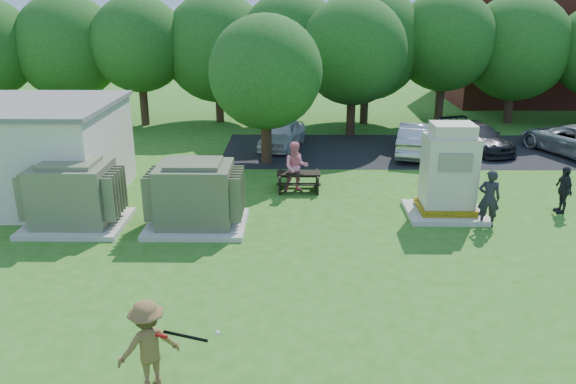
{
  "coord_description": "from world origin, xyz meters",
  "views": [
    {
      "loc": [
        0.19,
        -11.37,
        6.69
      ],
      "look_at": [
        0.0,
        4.0,
        1.3
      ],
      "focal_mm": 35.0,
      "sensor_mm": 36.0,
      "label": 1
    }
  ],
  "objects_px": {
    "generator_cabinet": "(448,176)",
    "car_white": "(282,134)",
    "transformer_left": "(73,196)",
    "car_silver_a": "(417,138)",
    "transformer_right": "(195,196)",
    "person_walking_right": "(563,190)",
    "picnic_table": "(299,179)",
    "person_at_picnic": "(296,167)",
    "car_silver_b": "(573,139)",
    "person_by_generator": "(489,198)",
    "car_dark": "(477,137)",
    "batter": "(148,345)"
  },
  "relations": [
    {
      "from": "generator_cabinet",
      "to": "picnic_table",
      "type": "xyz_separation_m",
      "value": [
        -4.71,
        2.38,
        -0.89
      ]
    },
    {
      "from": "transformer_left",
      "to": "car_silver_b",
      "type": "height_order",
      "value": "transformer_left"
    },
    {
      "from": "generator_cabinet",
      "to": "car_silver_a",
      "type": "height_order",
      "value": "generator_cabinet"
    },
    {
      "from": "car_silver_a",
      "to": "car_dark",
      "type": "height_order",
      "value": "car_silver_a"
    },
    {
      "from": "car_white",
      "to": "car_dark",
      "type": "distance_m",
      "value": 8.89
    },
    {
      "from": "picnic_table",
      "to": "car_white",
      "type": "distance_m",
      "value": 6.12
    },
    {
      "from": "person_by_generator",
      "to": "person_walking_right",
      "type": "height_order",
      "value": "person_by_generator"
    },
    {
      "from": "transformer_left",
      "to": "picnic_table",
      "type": "relative_size",
      "value": 1.92
    },
    {
      "from": "transformer_left",
      "to": "person_walking_right",
      "type": "xyz_separation_m",
      "value": [
        15.38,
        1.34,
        -0.19
      ]
    },
    {
      "from": "batter",
      "to": "person_by_generator",
      "type": "distance_m",
      "value": 11.38
    },
    {
      "from": "transformer_left",
      "to": "car_white",
      "type": "distance_m",
      "value": 11.3
    },
    {
      "from": "transformer_left",
      "to": "car_white",
      "type": "xyz_separation_m",
      "value": [
        6.11,
        9.5,
        -0.34
      ]
    },
    {
      "from": "transformer_right",
      "to": "picnic_table",
      "type": "bearing_deg",
      "value": 47.56
    },
    {
      "from": "generator_cabinet",
      "to": "person_by_generator",
      "type": "distance_m",
      "value": 1.43
    },
    {
      "from": "picnic_table",
      "to": "person_walking_right",
      "type": "bearing_deg",
      "value": -13.77
    },
    {
      "from": "transformer_left",
      "to": "car_silver_a",
      "type": "relative_size",
      "value": 0.69
    },
    {
      "from": "generator_cabinet",
      "to": "car_white",
      "type": "height_order",
      "value": "generator_cabinet"
    },
    {
      "from": "person_walking_right",
      "to": "car_silver_b",
      "type": "distance_m",
      "value": 8.06
    },
    {
      "from": "person_walking_right",
      "to": "car_white",
      "type": "relative_size",
      "value": 0.42
    },
    {
      "from": "transformer_right",
      "to": "generator_cabinet",
      "type": "relative_size",
      "value": 1.0
    },
    {
      "from": "generator_cabinet",
      "to": "car_silver_b",
      "type": "bearing_deg",
      "value": 44.89
    },
    {
      "from": "batter",
      "to": "car_silver_a",
      "type": "relative_size",
      "value": 0.4
    },
    {
      "from": "person_by_generator",
      "to": "person_at_picnic",
      "type": "xyz_separation_m",
      "value": [
        -5.85,
        3.16,
        0.02
      ]
    },
    {
      "from": "person_by_generator",
      "to": "car_silver_a",
      "type": "bearing_deg",
      "value": -73.43
    },
    {
      "from": "person_at_picnic",
      "to": "batter",
      "type": "bearing_deg",
      "value": -107.26
    },
    {
      "from": "generator_cabinet",
      "to": "batter",
      "type": "height_order",
      "value": "generator_cabinet"
    },
    {
      "from": "person_at_picnic",
      "to": "car_white",
      "type": "height_order",
      "value": "person_at_picnic"
    },
    {
      "from": "generator_cabinet",
      "to": "picnic_table",
      "type": "relative_size",
      "value": 1.92
    },
    {
      "from": "car_silver_b",
      "to": "person_at_picnic",
      "type": "bearing_deg",
      "value": 1.01
    },
    {
      "from": "batter",
      "to": "car_white",
      "type": "height_order",
      "value": "batter"
    },
    {
      "from": "transformer_right",
      "to": "car_silver_a",
      "type": "relative_size",
      "value": 0.69
    },
    {
      "from": "person_at_picnic",
      "to": "transformer_right",
      "type": "bearing_deg",
      "value": -136.09
    },
    {
      "from": "car_dark",
      "to": "transformer_left",
      "type": "bearing_deg",
      "value": -168.15
    },
    {
      "from": "picnic_table",
      "to": "car_dark",
      "type": "relative_size",
      "value": 0.37
    },
    {
      "from": "transformer_left",
      "to": "car_white",
      "type": "height_order",
      "value": "transformer_left"
    },
    {
      "from": "transformer_right",
      "to": "car_silver_b",
      "type": "xyz_separation_m",
      "value": [
        15.34,
        8.52,
        -0.29
      ]
    },
    {
      "from": "picnic_table",
      "to": "person_by_generator",
      "type": "bearing_deg",
      "value": -29.67
    },
    {
      "from": "transformer_left",
      "to": "car_dark",
      "type": "bearing_deg",
      "value": 31.38
    },
    {
      "from": "person_walking_right",
      "to": "transformer_left",
      "type": "bearing_deg",
      "value": -87.77
    },
    {
      "from": "car_white",
      "to": "car_dark",
      "type": "bearing_deg",
      "value": 13.54
    },
    {
      "from": "transformer_right",
      "to": "batter",
      "type": "height_order",
      "value": "transformer_right"
    },
    {
      "from": "person_at_picnic",
      "to": "car_silver_a",
      "type": "relative_size",
      "value": 0.42
    },
    {
      "from": "transformer_left",
      "to": "person_at_picnic",
      "type": "distance_m",
      "value": 7.5
    },
    {
      "from": "transformer_right",
      "to": "transformer_left",
      "type": "bearing_deg",
      "value": 180.0
    },
    {
      "from": "transformer_left",
      "to": "car_silver_a",
      "type": "height_order",
      "value": "transformer_left"
    },
    {
      "from": "transformer_right",
      "to": "person_walking_right",
      "type": "bearing_deg",
      "value": 6.53
    },
    {
      "from": "car_silver_a",
      "to": "car_silver_b",
      "type": "distance_m",
      "value": 6.93
    },
    {
      "from": "car_silver_b",
      "to": "person_by_generator",
      "type": "bearing_deg",
      "value": 30.4
    },
    {
      "from": "picnic_table",
      "to": "person_at_picnic",
      "type": "bearing_deg",
      "value": -130.84
    },
    {
      "from": "transformer_left",
      "to": "transformer_right",
      "type": "relative_size",
      "value": 1.0
    }
  ]
}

